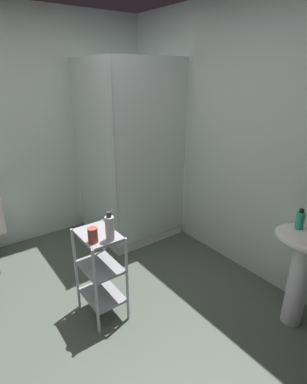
{
  "coord_description": "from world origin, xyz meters",
  "views": [
    {
      "loc": [
        1.65,
        -0.49,
        1.85
      ],
      "look_at": [
        -0.24,
        0.89,
        0.93
      ],
      "focal_mm": 28.63,
      "sensor_mm": 36.0,
      "label": 1
    }
  ],
  "objects_px": {
    "shower_stall": "(128,199)",
    "hand_soap_bottle": "(300,220)",
    "lotion_bottle_white": "(110,228)",
    "pedestal_sink": "(303,259)",
    "rinse_cup": "(93,235)",
    "storage_cart": "(100,268)"
  },
  "relations": [
    {
      "from": "pedestal_sink",
      "to": "lotion_bottle_white",
      "type": "bearing_deg",
      "value": -126.28
    },
    {
      "from": "storage_cart",
      "to": "pedestal_sink",
      "type": "bearing_deg",
      "value": 50.38
    },
    {
      "from": "shower_stall",
      "to": "hand_soap_bottle",
      "type": "bearing_deg",
      "value": 8.17
    },
    {
      "from": "lotion_bottle_white",
      "to": "rinse_cup",
      "type": "height_order",
      "value": "lotion_bottle_white"
    },
    {
      "from": "pedestal_sink",
      "to": "shower_stall",
      "type": "bearing_deg",
      "value": -171.64
    },
    {
      "from": "hand_soap_bottle",
      "to": "lotion_bottle_white",
      "type": "relative_size",
      "value": 0.68
    },
    {
      "from": "lotion_bottle_white",
      "to": "pedestal_sink",
      "type": "bearing_deg",
      "value": 53.72
    },
    {
      "from": "pedestal_sink",
      "to": "rinse_cup",
      "type": "xyz_separation_m",
      "value": [
        -0.87,
        -1.24,
        0.21
      ]
    },
    {
      "from": "hand_soap_bottle",
      "to": "rinse_cup",
      "type": "height_order",
      "value": "hand_soap_bottle"
    },
    {
      "from": "storage_cart",
      "to": "lotion_bottle_white",
      "type": "distance_m",
      "value": 0.42
    },
    {
      "from": "storage_cart",
      "to": "shower_stall",
      "type": "bearing_deg",
      "value": 138.86
    },
    {
      "from": "shower_stall",
      "to": "pedestal_sink",
      "type": "distance_m",
      "value": 1.99
    },
    {
      "from": "lotion_bottle_white",
      "to": "storage_cart",
      "type": "bearing_deg",
      "value": -166.17
    },
    {
      "from": "storage_cart",
      "to": "lotion_bottle_white",
      "type": "height_order",
      "value": "lotion_bottle_white"
    },
    {
      "from": "pedestal_sink",
      "to": "storage_cart",
      "type": "relative_size",
      "value": 1.09
    },
    {
      "from": "shower_stall",
      "to": "storage_cart",
      "type": "height_order",
      "value": "shower_stall"
    },
    {
      "from": "storage_cart",
      "to": "rinse_cup",
      "type": "relative_size",
      "value": 6.81
    },
    {
      "from": "hand_soap_bottle",
      "to": "rinse_cup",
      "type": "relative_size",
      "value": 1.37
    },
    {
      "from": "shower_stall",
      "to": "hand_soap_bottle",
      "type": "xyz_separation_m",
      "value": [
        1.9,
        0.27,
        0.41
      ]
    },
    {
      "from": "shower_stall",
      "to": "pedestal_sink",
      "type": "height_order",
      "value": "shower_stall"
    },
    {
      "from": "hand_soap_bottle",
      "to": "lotion_bottle_white",
      "type": "xyz_separation_m",
      "value": [
        -0.76,
        -1.11,
        -0.04
      ]
    },
    {
      "from": "storage_cart",
      "to": "rinse_cup",
      "type": "height_order",
      "value": "rinse_cup"
    }
  ]
}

